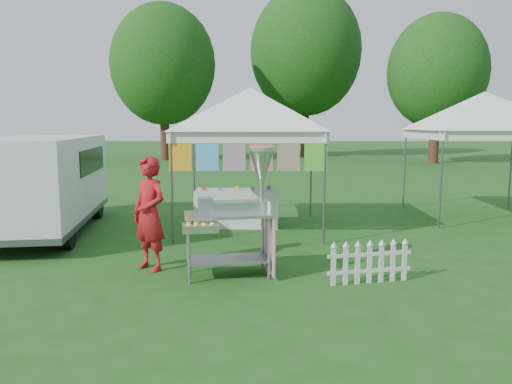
{
  "coord_description": "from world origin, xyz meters",
  "views": [
    {
      "loc": [
        0.35,
        -7.1,
        2.24
      ],
      "look_at": [
        0.17,
        1.25,
        1.1
      ],
      "focal_mm": 35.0,
      "sensor_mm": 36.0,
      "label": 1
    }
  ],
  "objects": [
    {
      "name": "display_table",
      "position": [
        -0.31,
        3.71,
        0.41
      ],
      "size": [
        1.8,
        0.7,
        0.81
      ],
      "primitive_type": "cube",
      "color": "white",
      "rests_on": "ground"
    },
    {
      "name": "vendor",
      "position": [
        -1.44,
        0.37,
        0.88
      ],
      "size": [
        0.76,
        0.72,
        1.75
      ],
      "primitive_type": "imported",
      "rotation": [
        0.0,
        0.0,
        -0.65
      ],
      "color": "#A8141A",
      "rests_on": "ground"
    },
    {
      "name": "ground",
      "position": [
        0.0,
        0.0,
        0.0
      ],
      "size": [
        120.0,
        120.0,
        0.0
      ],
      "primitive_type": "plane",
      "color": "#204E16",
      "rests_on": "ground"
    },
    {
      "name": "tree_mid",
      "position": [
        3.0,
        28.0,
        7.14
      ],
      "size": [
        7.6,
        7.6,
        11.52
      ],
      "color": "#3D2516",
      "rests_on": "ground"
    },
    {
      "name": "donut_cart",
      "position": [
        -0.02,
        0.09,
        1.13
      ],
      "size": [
        1.39,
        1.16,
        1.91
      ],
      "rotation": [
        0.0,
        0.0,
        0.18
      ],
      "color": "gray",
      "rests_on": "ground"
    },
    {
      "name": "tree_right",
      "position": [
        10.0,
        22.0,
        5.18
      ],
      "size": [
        5.6,
        5.6,
        8.42
      ],
      "color": "#3D2516",
      "rests_on": "ground"
    },
    {
      "name": "picket_fence",
      "position": [
        1.81,
        -0.23,
        0.29
      ],
      "size": [
        1.23,
        0.32,
        0.56
      ],
      "rotation": [
        0.0,
        0.0,
        0.24
      ],
      "color": "silver",
      "rests_on": "ground"
    },
    {
      "name": "canopy_main",
      "position": [
        0.0,
        3.49,
        2.99
      ],
      "size": [
        4.24,
        4.24,
        3.45
      ],
      "color": "#59595E",
      "rests_on": "ground"
    },
    {
      "name": "cargo_van",
      "position": [
        -4.31,
        3.08,
        1.06
      ],
      "size": [
        2.61,
        4.98,
        1.97
      ],
      "rotation": [
        0.0,
        0.0,
        0.16
      ],
      "color": "silver",
      "rests_on": "ground"
    },
    {
      "name": "canopy_right",
      "position": [
        5.5,
        5.0,
        2.99
      ],
      "size": [
        4.24,
        4.24,
        3.45
      ],
      "color": "#59595E",
      "rests_on": "ground"
    },
    {
      "name": "tree_left",
      "position": [
        -6.0,
        24.0,
        5.83
      ],
      "size": [
        6.4,
        6.4,
        9.53
      ],
      "color": "#3D2516",
      "rests_on": "ground"
    }
  ]
}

